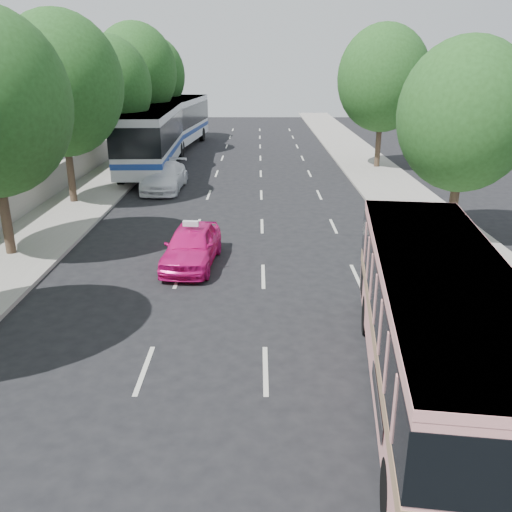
{
  "coord_description": "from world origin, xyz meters",
  "views": [
    {
      "loc": [
        0.81,
        -13.24,
        6.96
      ],
      "look_at": [
        0.76,
        1.62,
        1.6
      ],
      "focal_mm": 38.0,
      "sensor_mm": 36.0,
      "label": 1
    }
  ],
  "objects_px": {
    "pink_taxi": "(192,246)",
    "tour_coach_rear": "(177,119)",
    "tour_coach_front": "(153,134)",
    "white_pickup": "(165,177)",
    "pink_bus": "(437,318)"
  },
  "relations": [
    {
      "from": "tour_coach_rear",
      "to": "pink_bus",
      "type": "bearing_deg",
      "value": -69.0
    },
    {
      "from": "white_pickup",
      "to": "tour_coach_front",
      "type": "relative_size",
      "value": 0.38
    },
    {
      "from": "pink_bus",
      "to": "tour_coach_front",
      "type": "distance_m",
      "value": 28.37
    },
    {
      "from": "pink_bus",
      "to": "tour_coach_rear",
      "type": "relative_size",
      "value": 0.76
    },
    {
      "from": "pink_bus",
      "to": "pink_taxi",
      "type": "bearing_deg",
      "value": 133.53
    },
    {
      "from": "pink_taxi",
      "to": "white_pickup",
      "type": "bearing_deg",
      "value": 108.35
    },
    {
      "from": "white_pickup",
      "to": "pink_taxi",
      "type": "bearing_deg",
      "value": -74.35
    },
    {
      "from": "tour_coach_front",
      "to": "white_pickup",
      "type": "bearing_deg",
      "value": -76.27
    },
    {
      "from": "pink_bus",
      "to": "white_pickup",
      "type": "distance_m",
      "value": 22.39
    },
    {
      "from": "pink_bus",
      "to": "white_pickup",
      "type": "height_order",
      "value": "pink_bus"
    },
    {
      "from": "pink_bus",
      "to": "pink_taxi",
      "type": "xyz_separation_m",
      "value": [
        -6.06,
        8.34,
        -1.26
      ]
    },
    {
      "from": "white_pickup",
      "to": "tour_coach_front",
      "type": "bearing_deg",
      "value": 107.85
    },
    {
      "from": "pink_bus",
      "to": "pink_taxi",
      "type": "distance_m",
      "value": 10.38
    },
    {
      "from": "tour_coach_front",
      "to": "tour_coach_rear",
      "type": "bearing_deg",
      "value": 86.88
    },
    {
      "from": "pink_taxi",
      "to": "tour_coach_rear",
      "type": "height_order",
      "value": "tour_coach_rear"
    }
  ]
}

